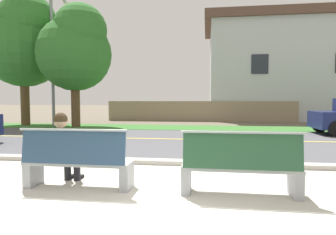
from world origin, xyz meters
TOP-DOWN VIEW (x-y plane):
  - ground_plane at (0.00, 8.00)m, footprint 140.00×140.00m
  - sidewalk_pavement at (0.00, 0.40)m, footprint 44.00×3.60m
  - curb_edge at (0.00, 2.35)m, footprint 44.00×0.30m
  - street_asphalt at (0.00, 6.50)m, footprint 52.00×8.00m
  - road_centre_line at (0.00, 6.50)m, footprint 48.00×0.14m
  - far_verge_grass at (0.00, 11.03)m, footprint 48.00×2.80m
  - bench_left at (-1.30, 0.41)m, footprint 1.77×0.48m
  - bench_right at (1.30, 0.41)m, footprint 1.77×0.48m
  - seated_person_white at (-1.61, 0.58)m, footprint 0.52×0.68m
  - streetlamp at (-7.57, 10.82)m, footprint 0.24×2.10m
  - shade_tree_far_left at (-9.56, 11.18)m, footprint 4.48×4.48m
  - shade_tree_left at (-6.13, 10.49)m, footprint 3.93×3.93m
  - palm_tree_tall at (-9.85, 11.64)m, footprint 2.09×1.98m
  - garden_wall at (0.30, 15.78)m, footprint 13.00×0.36m
  - house_across_street at (6.93, 18.98)m, footprint 12.64×6.91m

SIDE VIEW (x-z plane):
  - ground_plane at x=0.00m, z-range 0.00..0.00m
  - street_asphalt at x=0.00m, z-range 0.00..0.01m
  - sidewalk_pavement at x=0.00m, z-range 0.00..0.01m
  - far_verge_grass at x=0.00m, z-range 0.00..0.02m
  - road_centre_line at x=0.00m, z-range 0.01..0.01m
  - curb_edge at x=0.00m, z-range 0.00..0.11m
  - bench_left at x=-1.30m, z-range -0.05..0.96m
  - bench_right at x=1.30m, z-range -0.05..0.96m
  - seated_person_white at x=-1.61m, z-range 0.05..1.30m
  - garden_wall at x=0.30m, z-range 0.00..1.40m
  - house_across_street at x=6.93m, z-range 0.05..7.69m
  - shade_tree_left at x=-6.13m, z-range 0.97..7.45m
  - streetlamp at x=-7.57m, z-range 0.51..8.02m
  - shade_tree_far_left at x=-9.56m, z-range 1.11..8.50m
  - palm_tree_tall at x=-9.85m, z-range 2.62..11.35m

